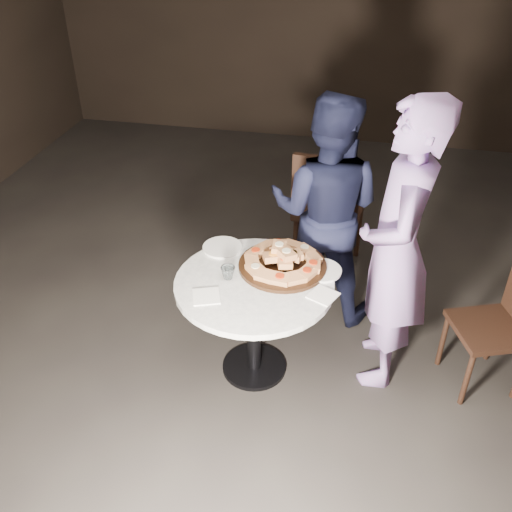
{
  "coord_description": "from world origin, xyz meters",
  "views": [
    {
      "loc": [
        0.37,
        -2.49,
        2.45
      ],
      "look_at": [
        -0.14,
        -0.06,
        0.77
      ],
      "focal_mm": 40.0,
      "sensor_mm": 36.0,
      "label": 1
    }
  ],
  "objects_px": {
    "serving_board": "(283,266)",
    "diner_teal": "(396,250)",
    "focaccia_pile": "(283,259)",
    "water_glass": "(228,273)",
    "diner_navy": "(325,210)",
    "table": "(254,299)",
    "chair_far": "(328,206)",
    "chair_right": "(505,319)"
  },
  "relations": [
    {
      "from": "serving_board",
      "to": "diner_teal",
      "type": "xyz_separation_m",
      "value": [
        0.59,
        0.01,
        0.17
      ]
    },
    {
      "from": "focaccia_pile",
      "to": "water_glass",
      "type": "height_order",
      "value": "focaccia_pile"
    },
    {
      "from": "serving_board",
      "to": "diner_navy",
      "type": "height_order",
      "value": "diner_navy"
    },
    {
      "from": "table",
      "to": "serving_board",
      "type": "relative_size",
      "value": 2.06
    },
    {
      "from": "chair_far",
      "to": "chair_right",
      "type": "distance_m",
      "value": 1.37
    },
    {
      "from": "chair_far",
      "to": "diner_teal",
      "type": "height_order",
      "value": "diner_teal"
    },
    {
      "from": "table",
      "to": "water_glass",
      "type": "relative_size",
      "value": 12.88
    },
    {
      "from": "chair_right",
      "to": "water_glass",
      "type": "bearing_deg",
      "value": -102.77
    },
    {
      "from": "focaccia_pile",
      "to": "chair_far",
      "type": "distance_m",
      "value": 0.93
    },
    {
      "from": "table",
      "to": "chair_right",
      "type": "distance_m",
      "value": 1.36
    },
    {
      "from": "serving_board",
      "to": "table",
      "type": "bearing_deg",
      "value": -128.06
    },
    {
      "from": "serving_board",
      "to": "focaccia_pile",
      "type": "height_order",
      "value": "focaccia_pile"
    },
    {
      "from": "table",
      "to": "diner_teal",
      "type": "height_order",
      "value": "diner_teal"
    },
    {
      "from": "diner_teal",
      "to": "water_glass",
      "type": "bearing_deg",
      "value": -78.86
    },
    {
      "from": "table",
      "to": "serving_board",
      "type": "height_order",
      "value": "serving_board"
    },
    {
      "from": "serving_board",
      "to": "focaccia_pile",
      "type": "relative_size",
      "value": 1.12
    },
    {
      "from": "focaccia_pile",
      "to": "chair_far",
      "type": "bearing_deg",
      "value": 80.01
    },
    {
      "from": "table",
      "to": "focaccia_pile",
      "type": "xyz_separation_m",
      "value": [
        0.13,
        0.16,
        0.17
      ]
    },
    {
      "from": "table",
      "to": "chair_right",
      "type": "bearing_deg",
      "value": 8.48
    },
    {
      "from": "chair_far",
      "to": "diner_teal",
      "type": "distance_m",
      "value": 1.03
    },
    {
      "from": "water_glass",
      "to": "chair_right",
      "type": "height_order",
      "value": "chair_right"
    },
    {
      "from": "water_glass",
      "to": "diner_teal",
      "type": "distance_m",
      "value": 0.89
    },
    {
      "from": "water_glass",
      "to": "serving_board",
      "type": "bearing_deg",
      "value": 30.85
    },
    {
      "from": "table",
      "to": "focaccia_pile",
      "type": "relative_size",
      "value": 2.31
    },
    {
      "from": "focaccia_pile",
      "to": "serving_board",
      "type": "bearing_deg",
      "value": -157.28
    },
    {
      "from": "chair_right",
      "to": "chair_far",
      "type": "bearing_deg",
      "value": -149.96
    },
    {
      "from": "table",
      "to": "water_glass",
      "type": "xyz_separation_m",
      "value": [
        -0.14,
        0.0,
        0.16
      ]
    },
    {
      "from": "diner_navy",
      "to": "diner_teal",
      "type": "relative_size",
      "value": 0.89
    },
    {
      "from": "chair_right",
      "to": "diner_navy",
      "type": "xyz_separation_m",
      "value": [
        -1.04,
        0.48,
        0.29
      ]
    },
    {
      "from": "diner_teal",
      "to": "focaccia_pile",
      "type": "bearing_deg",
      "value": -89.16
    },
    {
      "from": "table",
      "to": "focaccia_pile",
      "type": "distance_m",
      "value": 0.27
    },
    {
      "from": "focaccia_pile",
      "to": "diner_navy",
      "type": "relative_size",
      "value": 0.29
    },
    {
      "from": "water_glass",
      "to": "chair_right",
      "type": "bearing_deg",
      "value": 7.65
    },
    {
      "from": "serving_board",
      "to": "diner_navy",
      "type": "xyz_separation_m",
      "value": [
        0.17,
        0.52,
        0.08
      ]
    },
    {
      "from": "chair_far",
      "to": "chair_right",
      "type": "height_order",
      "value": "chair_far"
    },
    {
      "from": "diner_teal",
      "to": "table",
      "type": "bearing_deg",
      "value": -76.65
    },
    {
      "from": "focaccia_pile",
      "to": "chair_far",
      "type": "xyz_separation_m",
      "value": [
        0.16,
        0.91,
        -0.14
      ]
    },
    {
      "from": "water_glass",
      "to": "diner_teal",
      "type": "xyz_separation_m",
      "value": [
        0.86,
        0.17,
        0.15
      ]
    },
    {
      "from": "diner_teal",
      "to": "chair_right",
      "type": "bearing_deg",
      "value": 92.43
    },
    {
      "from": "chair_far",
      "to": "diner_navy",
      "type": "height_order",
      "value": "diner_navy"
    },
    {
      "from": "focaccia_pile",
      "to": "chair_right",
      "type": "xyz_separation_m",
      "value": [
        1.21,
        0.04,
        -0.25
      ]
    },
    {
      "from": "focaccia_pile",
      "to": "water_glass",
      "type": "relative_size",
      "value": 5.58
    }
  ]
}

